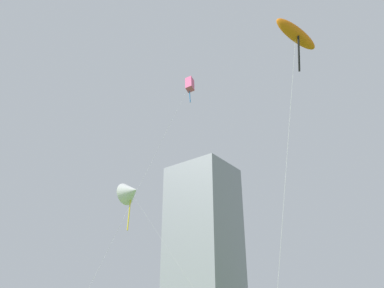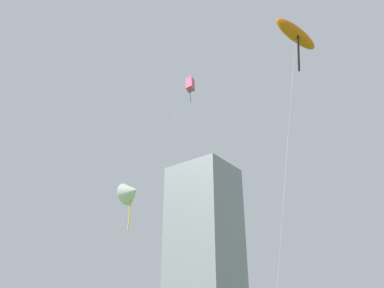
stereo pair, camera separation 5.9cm
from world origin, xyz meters
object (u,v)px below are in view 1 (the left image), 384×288
at_px(kite_flying_1, 190,85).
at_px(kite_flying_2, 296,35).
at_px(distant_highrise_0, 204,250).
at_px(kite_flying_4, 131,192).

xyz_separation_m(kite_flying_1, kite_flying_2, (15.38, -19.75, -14.46)).
bearing_deg(distant_highrise_0, kite_flying_4, -57.79).
relative_size(kite_flying_2, distant_highrise_0, 0.25).
relative_size(kite_flying_1, kite_flying_2, 1.88).
bearing_deg(distant_highrise_0, kite_flying_1, -55.29).
height_order(kite_flying_1, distant_highrise_0, distant_highrise_0).
xyz_separation_m(kite_flying_1, distant_highrise_0, (-43.43, 104.40, 3.39)).
relative_size(kite_flying_1, distant_highrise_0, 0.47).
bearing_deg(kite_flying_1, distant_highrise_0, 112.59).
distance_m(kite_flying_1, kite_flying_4, 17.67).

